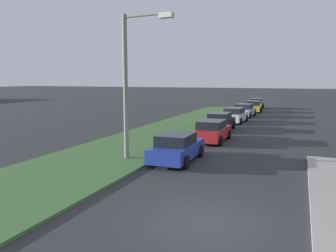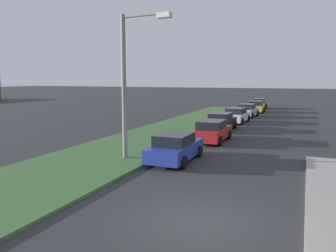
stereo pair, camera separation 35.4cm
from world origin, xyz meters
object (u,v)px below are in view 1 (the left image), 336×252
object	(u,v)px
parked_car_green	(256,104)
streetlight	(131,77)
parked_car_black	(220,122)
parked_car_silver	(245,110)
parked_car_yellow	(254,107)
parked_car_blue	(177,148)
parked_car_white	(235,115)
parked_car_red	(212,131)

from	to	relation	value
parked_car_green	streetlight	world-z (taller)	streetlight
parked_car_black	parked_car_green	distance (m)	22.32
parked_car_silver	parked_car_yellow	bearing A→B (deg)	0.90
parked_car_yellow	parked_car_black	bearing A→B (deg)	175.41
parked_car_black	parked_car_silver	world-z (taller)	same
parked_car_blue	parked_car_black	bearing A→B (deg)	0.93
parked_car_silver	parked_car_green	bearing A→B (deg)	4.07
parked_car_white	parked_car_silver	distance (m)	5.56
parked_car_black	streetlight	distance (m)	12.89
parked_car_red	parked_car_silver	xyz separation A→B (m)	(16.24, 0.31, 0.00)
parked_car_blue	parked_car_silver	xyz separation A→B (m)	(22.40, 0.01, 0.00)
parked_car_green	streetlight	bearing A→B (deg)	174.66
parked_car_red	parked_car_black	world-z (taller)	same
parked_car_yellow	parked_car_green	bearing A→B (deg)	1.34
parked_car_blue	streetlight	size ratio (longest dim) A/B	0.58
parked_car_silver	parked_car_white	bearing A→B (deg)	-177.74
parked_car_black	parked_car_green	size ratio (longest dim) A/B	0.99
parked_car_red	parked_car_silver	world-z (taller)	same
parked_car_blue	parked_car_yellow	world-z (taller)	same
parked_car_black	parked_car_white	distance (m)	5.39
parked_car_white	parked_car_yellow	bearing A→B (deg)	1.07
parked_car_silver	streetlight	xyz separation A→B (m)	(-23.15, 2.22, 3.67)
streetlight	parked_car_green	bearing A→B (deg)	-3.44
parked_car_red	parked_car_yellow	world-z (taller)	same
streetlight	parked_car_red	bearing A→B (deg)	-20.16
parked_car_yellow	streetlight	world-z (taller)	streetlight
parked_car_silver	parked_car_yellow	xyz separation A→B (m)	(5.73, -0.24, 0.00)
parked_car_blue	streetlight	world-z (taller)	streetlight
parked_car_green	streetlight	distance (m)	34.78
parked_car_red	parked_car_green	distance (m)	27.62
parked_car_black	parked_car_green	xyz separation A→B (m)	(22.32, -0.19, 0.00)
parked_car_red	parked_car_yellow	size ratio (longest dim) A/B	0.98
parked_car_green	parked_car_black	bearing A→B (deg)	177.63
parked_car_silver	parked_car_green	xyz separation A→B (m)	(11.38, 0.15, 0.00)
parked_car_blue	parked_car_white	xyz separation A→B (m)	(16.84, 0.11, 0.00)
parked_car_silver	parked_car_yellow	world-z (taller)	same
parked_car_yellow	parked_car_green	world-z (taller)	same
parked_car_white	parked_car_green	bearing A→B (deg)	2.97
parked_car_red	streetlight	xyz separation A→B (m)	(-6.91, 2.54, 3.67)
parked_car_yellow	parked_car_silver	bearing A→B (deg)	174.95
parked_car_silver	parked_car_blue	bearing A→B (deg)	-176.64
parked_car_blue	parked_car_white	world-z (taller)	same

